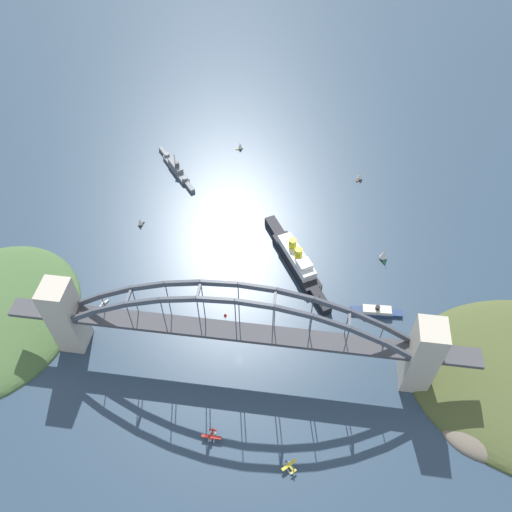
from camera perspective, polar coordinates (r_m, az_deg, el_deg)
ground_plane at (r=324.14m, az=-1.84°, el=-11.42°), size 1400.00×1400.00×0.00m
harbor_arch_bridge at (r=298.58m, az=-1.98°, el=-8.55°), size 272.82×17.62×69.72m
ocean_liner at (r=365.44m, az=4.48°, el=-0.38°), size 54.02×85.23×19.00m
naval_cruiser at (r=447.58m, az=-8.87°, el=9.63°), size 43.70×55.22×17.19m
harbor_ferry_steamer at (r=349.95m, az=13.21°, el=-6.00°), size 34.16×8.22×7.56m
seaplane_taxiing_near_bridge at (r=295.59m, az=3.76°, el=-22.34°), size 8.41×8.36×4.59m
seaplane_second_in_formation at (r=301.47m, az=-4.93°, el=-19.34°), size 11.15×7.38×4.95m
small_boat_0 at (r=403.43m, az=-12.77°, el=3.72°), size 4.58×5.69×7.10m
small_boat_1 at (r=380.35m, az=14.03°, el=0.20°), size 6.39×9.84×10.11m
small_boat_2 at (r=442.23m, az=11.49°, el=8.74°), size 6.19×7.42×7.90m
small_boat_3 at (r=466.64m, az=-1.77°, el=12.12°), size 6.43×4.85×6.88m
small_boat_4 at (r=361.31m, az=-16.56°, el=-5.05°), size 4.69×6.77×2.20m
channel_marker_buoy at (r=341.19m, az=-3.44°, el=-6.54°), size 2.20×2.20×2.75m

